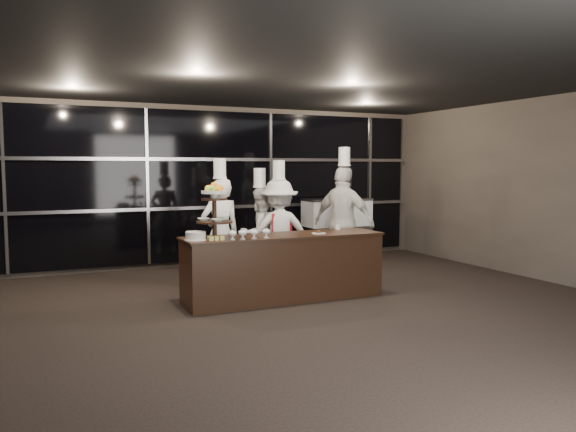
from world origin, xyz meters
name	(u,v)px	position (x,y,z in m)	size (l,w,h in m)	color
room	(343,200)	(0.00, 0.00, 1.50)	(10.00, 10.00, 10.00)	black
window_wall	(212,186)	(0.00, 4.94, 1.50)	(8.60, 0.10, 2.80)	black
buffet_counter	(284,267)	(0.08, 1.78, 0.47)	(2.84, 0.74, 0.92)	black
display_stand	(214,207)	(-0.92, 1.78, 1.34)	(0.48, 0.48, 0.74)	black
compotes	(249,233)	(-0.52, 1.56, 1.00)	(0.58, 0.11, 0.12)	silver
layer_cake	(196,236)	(-1.19, 1.73, 0.97)	(0.30, 0.30, 0.11)	white
pastry_squares	(216,238)	(-0.95, 1.61, 0.95)	(0.20, 0.13, 0.05)	#E1CD6E
small_plate	(319,233)	(0.58, 1.68, 0.94)	(0.20, 0.20, 0.05)	white
chef_cup	(338,227)	(1.09, 2.03, 0.96)	(0.08, 0.08, 0.07)	white
display_case	(337,227)	(2.36, 4.30, 0.69)	(1.32, 0.58, 1.24)	#A5A5AA
chef_a	(220,231)	(-0.47, 2.94, 0.87)	(0.65, 0.45, 1.99)	white
chef_b	(260,234)	(0.23, 3.05, 0.79)	(0.84, 0.71, 1.84)	silver
chef_c	(279,232)	(0.43, 2.75, 0.84)	(1.17, 0.81, 1.96)	silver
chef_d	(344,222)	(1.59, 2.72, 0.95)	(0.95, 1.18, 2.18)	white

